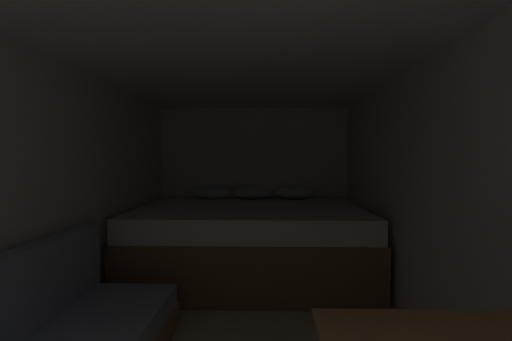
# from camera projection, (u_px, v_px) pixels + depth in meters

# --- Properties ---
(wall_back) EXTENTS (2.65, 0.05, 1.99)m
(wall_back) POSITION_uv_depth(u_px,v_px,m) (254.00, 180.00, 4.74)
(wall_back) COLOR silver
(wall_back) RESTS_ON ground
(wall_left) EXTENTS (0.05, 4.78, 1.99)m
(wall_left) POSITION_uv_depth(u_px,v_px,m) (53.00, 203.00, 2.37)
(wall_left) COLOR silver
(wall_left) RESTS_ON ground
(wall_right) EXTENTS (0.05, 4.78, 1.99)m
(wall_right) POSITION_uv_depth(u_px,v_px,m) (435.00, 204.00, 2.29)
(wall_right) COLOR silver
(wall_right) RESTS_ON ground
(ceiling_slab) EXTENTS (2.65, 4.78, 0.05)m
(ceiling_slab) POSITION_uv_depth(u_px,v_px,m) (241.00, 52.00, 2.29)
(ceiling_slab) COLOR white
(ceiling_slab) RESTS_ON wall_left
(bed) EXTENTS (2.43, 1.79, 0.94)m
(bed) POSITION_uv_depth(u_px,v_px,m) (251.00, 240.00, 3.82)
(bed) COLOR brown
(bed) RESTS_ON ground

